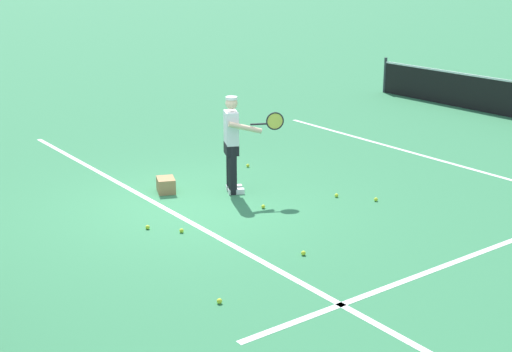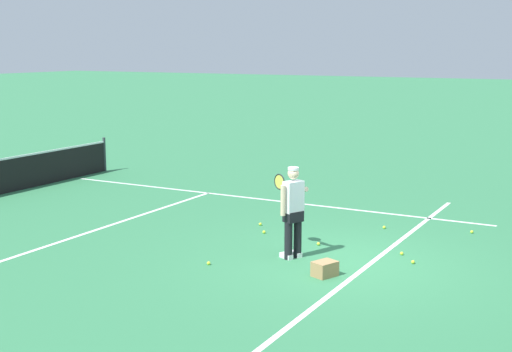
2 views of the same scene
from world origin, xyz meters
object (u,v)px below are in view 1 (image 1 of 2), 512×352
(tennis_player, at_px, (233,143))
(tennis_ball_toward_net, at_px, (303,253))
(tennis_ball_by_box, at_px, (148,227))
(tennis_ball_far_right, at_px, (248,165))
(tennis_ball_midcourt, at_px, (219,301))
(tennis_ball_far_left, at_px, (337,195))
(ball_box_cardboard, at_px, (166,185))
(tennis_ball_stray_back, at_px, (182,231))
(tennis_ball_near_player, at_px, (376,199))
(tennis_ball_on_baseline, at_px, (263,207))

(tennis_player, bearing_deg, tennis_ball_toward_net, -15.67)
(tennis_ball_by_box, distance_m, tennis_ball_far_right, 3.70)
(tennis_ball_midcourt, bearing_deg, tennis_ball_far_left, 118.82)
(ball_box_cardboard, relative_size, tennis_ball_stray_back, 6.06)
(tennis_ball_midcourt, bearing_deg, tennis_ball_by_box, 170.06)
(tennis_player, relative_size, tennis_ball_stray_back, 25.98)
(tennis_player, xyz_separation_m, tennis_ball_far_right, (-1.13, 1.13, -0.86))
(tennis_ball_stray_back, xyz_separation_m, tennis_ball_midcourt, (2.27, -0.82, 0.00))
(tennis_player, distance_m, tennis_ball_near_player, 2.65)
(tennis_ball_on_baseline, xyz_separation_m, tennis_ball_far_right, (-2.13, 1.22, 0.00))
(tennis_ball_stray_back, bearing_deg, tennis_ball_toward_net, 28.03)
(tennis_ball_stray_back, bearing_deg, tennis_player, 123.24)
(tennis_player, distance_m, tennis_ball_midcourt, 4.35)
(tennis_ball_on_baseline, height_order, tennis_ball_near_player, same)
(tennis_ball_midcourt, height_order, tennis_ball_near_player, same)
(ball_box_cardboard, distance_m, tennis_ball_by_box, 1.82)
(tennis_ball_far_right, height_order, tennis_ball_near_player, same)
(tennis_ball_by_box, bearing_deg, tennis_ball_near_player, 73.02)
(tennis_ball_far_left, height_order, tennis_ball_by_box, same)
(tennis_ball_on_baseline, distance_m, tennis_ball_by_box, 2.02)
(tennis_ball_on_baseline, xyz_separation_m, tennis_ball_stray_back, (0.14, -1.65, 0.00))
(ball_box_cardboard, distance_m, tennis_ball_stray_back, 2.02)
(tennis_ball_far_left, height_order, tennis_ball_on_baseline, same)
(tennis_ball_far_right, bearing_deg, tennis_ball_by_box, -60.29)
(tennis_ball_far_right, bearing_deg, tennis_ball_toward_net, -25.75)
(tennis_ball_on_baseline, distance_m, tennis_ball_toward_net, 2.02)
(tennis_player, height_order, tennis_ball_far_left, tennis_player)
(tennis_player, xyz_separation_m, tennis_ball_on_baseline, (1.01, -0.09, -0.86))
(tennis_ball_midcourt, bearing_deg, tennis_ball_near_player, 110.13)
(tennis_ball_near_player, bearing_deg, tennis_ball_toward_net, -67.35)
(tennis_player, xyz_separation_m, tennis_ball_midcourt, (3.41, -2.56, -0.86))
(tennis_ball_on_baseline, bearing_deg, tennis_ball_near_player, 64.24)
(tennis_ball_far_right, bearing_deg, tennis_player, -45.04)
(tennis_player, height_order, tennis_ball_near_player, tennis_player)
(tennis_player, xyz_separation_m, tennis_ball_far_left, (1.30, 1.28, -0.86))
(tennis_ball_on_baseline, bearing_deg, tennis_ball_by_box, -98.44)
(tennis_player, relative_size, tennis_ball_near_player, 25.98)
(tennis_ball_stray_back, distance_m, tennis_ball_near_player, 3.49)
(tennis_player, distance_m, tennis_ball_toward_net, 3.13)
(tennis_ball_far_left, relative_size, tennis_ball_toward_net, 1.00)
(tennis_player, relative_size, tennis_ball_far_left, 25.98)
(tennis_ball_far_left, bearing_deg, ball_box_cardboard, -131.78)
(tennis_ball_far_left, bearing_deg, tennis_ball_far_right, -176.34)
(tennis_ball_on_baseline, bearing_deg, tennis_ball_midcourt, -45.75)
(tennis_ball_on_baseline, relative_size, tennis_ball_far_right, 1.00)
(ball_box_cardboard, bearing_deg, tennis_ball_toward_net, 2.38)
(tennis_ball_on_baseline, bearing_deg, ball_box_cardboard, -153.15)
(tennis_ball_toward_net, distance_m, tennis_ball_near_player, 2.69)
(tennis_ball_stray_back, relative_size, tennis_ball_near_player, 1.00)
(tennis_ball_far_left, bearing_deg, tennis_ball_near_player, 34.81)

